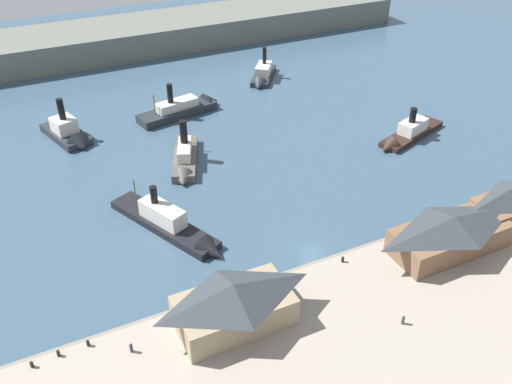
{
  "coord_description": "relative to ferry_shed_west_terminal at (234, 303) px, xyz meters",
  "views": [
    {
      "loc": [
        -38.54,
        -58.53,
        58.49
      ],
      "look_at": [
        -1.81,
        17.3,
        2.0
      ],
      "focal_mm": 38.32,
      "sensor_mm": 36.0,
      "label": 1
    }
  ],
  "objects": [
    {
      "name": "ground_plane",
      "position": [
        18.13,
        9.53,
        -4.76
      ],
      "size": [
        320.0,
        320.0,
        0.0
      ],
      "primitive_type": "plane",
      "color": "#385166"
    },
    {
      "name": "quay_promenade",
      "position": [
        18.13,
        -12.47,
        -4.16
      ],
      "size": [
        110.0,
        36.0,
        1.2
      ],
      "primitive_type": "cube",
      "color": "#9E9384",
      "rests_on": "ground"
    },
    {
      "name": "seawall_edge",
      "position": [
        18.13,
        5.93,
        -4.26
      ],
      "size": [
        110.0,
        0.8,
        1.0
      ],
      "primitive_type": "cube",
      "color": "gray",
      "rests_on": "ground"
    },
    {
      "name": "ferry_shed_west_terminal",
      "position": [
        0.0,
        0.0,
        0.0
      ],
      "size": [
        16.08,
        9.07,
        7.01
      ],
      "color": "#998466",
      "rests_on": "quay_promenade"
    },
    {
      "name": "ferry_shed_customs_shed",
      "position": [
        37.76,
        -0.56,
        -0.35
      ],
      "size": [
        19.82,
        8.68,
        6.32
      ],
      "color": "brown",
      "rests_on": "quay_promenade"
    },
    {
      "name": "pedestrian_near_west_shed",
      "position": [
        20.83,
        -10.45,
        -2.8
      ],
      "size": [
        0.41,
        0.41,
        1.66
      ],
      "color": "#4C3D33",
      "rests_on": "quay_promenade"
    },
    {
      "name": "pedestrian_near_east_shed",
      "position": [
        -14.25,
        1.15,
        -2.8
      ],
      "size": [
        0.41,
        0.41,
        1.66
      ],
      "color": "#33384C",
      "rests_on": "quay_promenade"
    },
    {
      "name": "mooring_post_center_west",
      "position": [
        -26.3,
        4.25,
        -3.11
      ],
      "size": [
        0.44,
        0.44,
        0.9
      ],
      "primitive_type": "cylinder",
      "color": "black",
      "rests_on": "quay_promenade"
    },
    {
      "name": "mooring_post_east",
      "position": [
        20.53,
        4.07,
        -3.11
      ],
      "size": [
        0.44,
        0.44,
        0.9
      ],
      "primitive_type": "cylinder",
      "color": "black",
      "rests_on": "quay_promenade"
    },
    {
      "name": "mooring_post_center_east",
      "position": [
        -19.15,
        4.62,
        -3.11
      ],
      "size": [
        0.44,
        0.44,
        0.9
      ],
      "primitive_type": "cylinder",
      "color": "black",
      "rests_on": "quay_promenade"
    },
    {
      "name": "mooring_post_west",
      "position": [
        -22.97,
        4.6,
        -3.11
      ],
      "size": [
        0.44,
        0.44,
        0.9
      ],
      "primitive_type": "cylinder",
      "color": "black",
      "rests_on": "quay_promenade"
    },
    {
      "name": "ferry_mid_harbor",
      "position": [
        57.04,
        33.86,
        -3.46
      ],
      "size": [
        21.14,
        10.9,
        8.75
      ],
      "color": "black",
      "rests_on": "ground"
    },
    {
      "name": "ferry_approaching_west",
      "position": [
        43.47,
        78.75,
        -3.35
      ],
      "size": [
        13.19,
        15.57,
        9.95
      ],
      "color": "#23282D",
      "rests_on": "ground"
    },
    {
      "name": "ferry_departing_north",
      "position": [
        17.19,
        68.24,
        -3.28
      ],
      "size": [
        22.02,
        9.4,
        10.11
      ],
      "color": "#23282D",
      "rests_on": "ground"
    },
    {
      "name": "ferry_near_quay",
      "position": [
        -10.8,
        66.32,
        -3.12
      ],
      "size": [
        9.85,
        16.57,
        11.42
      ],
      "color": "#23282D",
      "rests_on": "ground"
    },
    {
      "name": "ferry_moored_west",
      "position": [
        -0.64,
        24.09,
        -3.35
      ],
      "size": [
        14.58,
        25.28,
        9.12
      ],
      "color": "black",
      "rests_on": "ground"
    },
    {
      "name": "ferry_outer_harbor",
      "position": [
        8.62,
        44.65,
        -3.24
      ],
      "size": [
        11.23,
        19.17,
        10.16
      ],
      "color": "#514C47",
      "rests_on": "ground"
    },
    {
      "name": "far_headland",
      "position": [
        18.13,
        119.53,
        -0.76
      ],
      "size": [
        180.0,
        24.0,
        8.0
      ],
      "primitive_type": "cube",
      "color": "#60665B",
      "rests_on": "ground"
    }
  ]
}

